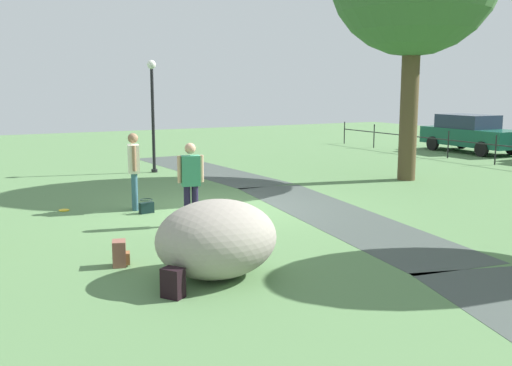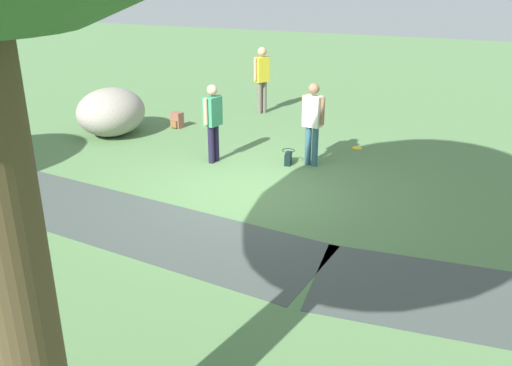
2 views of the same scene
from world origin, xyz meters
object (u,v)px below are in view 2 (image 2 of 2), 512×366
object	(u,v)px
man_near_boulder	(262,75)
passerby_on_path	(213,118)
frisbee_on_grass	(357,148)
handbag_on_grass	(288,158)
spare_backpack_on_lawn	(177,120)
lawn_boulder	(111,112)
backpack_by_boulder	(115,116)
woman_with_handbag	(313,118)

from	to	relation	value
man_near_boulder	passerby_on_path	size ratio (longest dim) A/B	1.10
man_near_boulder	frisbee_on_grass	size ratio (longest dim) A/B	7.92
passerby_on_path	handbag_on_grass	xyz separation A→B (m)	(-1.51, -0.44, -0.81)
spare_backpack_on_lawn	passerby_on_path	bearing A→B (deg)	135.02
lawn_boulder	handbag_on_grass	distance (m)	4.73
backpack_by_boulder	spare_backpack_on_lawn	xyz separation A→B (m)	(-1.70, -0.24, 0.00)
woman_with_handbag	man_near_boulder	xyz separation A→B (m)	(2.48, -3.60, 0.06)
frisbee_on_grass	passerby_on_path	bearing A→B (deg)	36.73
lawn_boulder	passerby_on_path	bearing A→B (deg)	164.42
spare_backpack_on_lawn	frisbee_on_grass	bearing A→B (deg)	179.84
spare_backpack_on_lawn	handbag_on_grass	bearing A→B (deg)	156.12
frisbee_on_grass	lawn_boulder	bearing A→B (deg)	10.64
spare_backpack_on_lawn	frisbee_on_grass	world-z (taller)	spare_backpack_on_lawn
lawn_boulder	man_near_boulder	size ratio (longest dim) A/B	1.16
woman_with_handbag	passerby_on_path	world-z (taller)	woman_with_handbag
man_near_boulder	handbag_on_grass	bearing A→B (deg)	118.56
handbag_on_grass	spare_backpack_on_lawn	world-z (taller)	spare_backpack_on_lawn
passerby_on_path	frisbee_on_grass	size ratio (longest dim) A/B	7.20
backpack_by_boulder	passerby_on_path	bearing A→B (deg)	154.65
woman_with_handbag	handbag_on_grass	distance (m)	0.99
lawn_boulder	passerby_on_path	distance (m)	3.32
man_near_boulder	passerby_on_path	bearing A→B (deg)	96.96
backpack_by_boulder	frisbee_on_grass	distance (m)	6.35
spare_backpack_on_lawn	frisbee_on_grass	distance (m)	4.65
passerby_on_path	handbag_on_grass	distance (m)	1.77
passerby_on_path	woman_with_handbag	bearing A→B (deg)	-164.34
lawn_boulder	frisbee_on_grass	world-z (taller)	lawn_boulder
lawn_boulder	handbag_on_grass	world-z (taller)	lawn_boulder
man_near_boulder	passerby_on_path	world-z (taller)	man_near_boulder
passerby_on_path	spare_backpack_on_lawn	xyz separation A→B (m)	(1.99, -1.99, -0.76)
passerby_on_path	spare_backpack_on_lawn	world-z (taller)	passerby_on_path
man_near_boulder	handbag_on_grass	world-z (taller)	man_near_boulder
backpack_by_boulder	man_near_boulder	bearing A→B (deg)	-142.98
handbag_on_grass	frisbee_on_grass	bearing A→B (deg)	-126.46
woman_with_handbag	lawn_boulder	bearing A→B (deg)	-3.67
handbag_on_grass	backpack_by_boulder	bearing A→B (deg)	-14.12
lawn_boulder	passerby_on_path	xyz separation A→B (m)	(-3.17, 0.88, 0.39)
passerby_on_path	frisbee_on_grass	world-z (taller)	passerby_on_path
passerby_on_path	frisbee_on_grass	bearing A→B (deg)	-143.27
lawn_boulder	passerby_on_path	size ratio (longest dim) A/B	1.28
woman_with_handbag	handbag_on_grass	bearing A→B (deg)	14.01
spare_backpack_on_lawn	man_near_boulder	bearing A→B (deg)	-124.53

